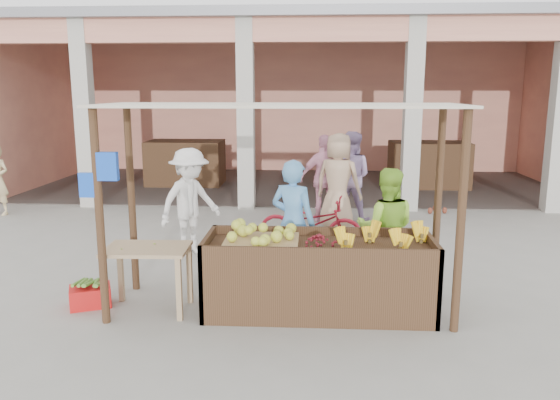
# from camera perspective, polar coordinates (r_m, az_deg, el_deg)

# --- Properties ---
(ground) EXTENTS (60.00, 60.00, 0.00)m
(ground) POSITION_cam_1_polar(r_m,az_deg,el_deg) (6.53, -0.51, -11.43)
(ground) COLOR gray
(ground) RESTS_ON ground
(market_building) EXTENTS (14.40, 6.40, 4.20)m
(market_building) POSITION_cam_1_polar(r_m,az_deg,el_deg) (14.93, 2.02, 12.04)
(market_building) COLOR #EE9B7C
(market_building) RESTS_ON ground
(fruit_stall) EXTENTS (2.60, 0.95, 0.80)m
(fruit_stall) POSITION_cam_1_polar(r_m,az_deg,el_deg) (6.37, 4.02, -8.19)
(fruit_stall) COLOR #492F1D
(fruit_stall) RESTS_ON ground
(stall_awning) EXTENTS (4.09, 1.35, 2.39)m
(stall_awning) POSITION_cam_1_polar(r_m,az_deg,el_deg) (6.10, -0.64, 6.18)
(stall_awning) COLOR #492F1D
(stall_awning) RESTS_ON ground
(banana_heap) EXTENTS (1.02, 0.56, 0.19)m
(banana_heap) POSITION_cam_1_polar(r_m,az_deg,el_deg) (6.24, 10.60, -4.02)
(banana_heap) COLOR yellow
(banana_heap) RESTS_ON fruit_stall
(melon_tray) EXTENTS (0.84, 0.73, 0.22)m
(melon_tray) POSITION_cam_1_polar(r_m,az_deg,el_deg) (6.22, -1.95, -3.80)
(melon_tray) COLOR tan
(melon_tray) RESTS_ON fruit_stall
(berry_heap) EXTENTS (0.46, 0.37, 0.14)m
(berry_heap) POSITION_cam_1_polar(r_m,az_deg,el_deg) (6.21, 4.11, -4.14)
(berry_heap) COLOR maroon
(berry_heap) RESTS_ON fruit_stall
(side_table) EXTENTS (0.96, 0.66, 0.77)m
(side_table) POSITION_cam_1_polar(r_m,az_deg,el_deg) (6.49, -13.68, -5.98)
(side_table) COLOR tan
(side_table) RESTS_ON ground
(papaya_pile) EXTENTS (0.73, 0.42, 0.21)m
(papaya_pile) POSITION_cam_1_polar(r_m,az_deg,el_deg) (6.43, -13.78, -3.93)
(papaya_pile) COLOR #558A2D
(papaya_pile) RESTS_ON side_table
(red_crate) EXTENTS (0.56, 0.49, 0.24)m
(red_crate) POSITION_cam_1_polar(r_m,az_deg,el_deg) (6.98, -19.20, -9.48)
(red_crate) COLOR red
(red_crate) RESTS_ON ground
(plantain_bundle) EXTENTS (0.36, 0.25, 0.07)m
(plantain_bundle) POSITION_cam_1_polar(r_m,az_deg,el_deg) (6.93, -19.28, -8.26)
(plantain_bundle) COLOR #578731
(plantain_bundle) RESTS_ON red_crate
(produce_sacks) EXTENTS (0.70, 0.66, 0.53)m
(produce_sacks) POSITION_cam_1_polar(r_m,az_deg,el_deg) (11.87, 16.10, -0.06)
(produce_sacks) COLOR maroon
(produce_sacks) RESTS_ON ground
(vendor_blue) EXTENTS (0.81, 0.72, 1.78)m
(vendor_blue) POSITION_cam_1_polar(r_m,az_deg,el_deg) (7.10, 1.37, -1.98)
(vendor_blue) COLOR #5B9FE0
(vendor_blue) RESTS_ON ground
(vendor_green) EXTENTS (0.84, 0.54, 1.66)m
(vendor_green) POSITION_cam_1_polar(r_m,az_deg,el_deg) (7.16, 11.05, -2.59)
(vendor_green) COLOR #9CDA3B
(vendor_green) RESTS_ON ground
(motorcycle) EXTENTS (0.91, 1.84, 0.92)m
(motorcycle) POSITION_cam_1_polar(r_m,az_deg,el_deg) (8.70, 3.20, -2.41)
(motorcycle) COLOR maroon
(motorcycle) RESTS_ON ground
(shopper_a) EXTENTS (1.20, 1.24, 1.80)m
(shopper_a) POSITION_cam_1_polar(r_m,az_deg,el_deg) (8.57, -9.41, 0.26)
(shopper_a) COLOR silver
(shopper_a) RESTS_ON ground
(shopper_b) EXTENTS (1.16, 0.77, 1.81)m
(shopper_b) POSITION_cam_1_polar(r_m,az_deg,el_deg) (10.63, 4.74, 2.57)
(shopper_b) COLOR pink
(shopper_b) RESTS_ON ground
(shopper_c) EXTENTS (1.12, 0.95, 1.97)m
(shopper_c) POSITION_cam_1_polar(r_m,az_deg,el_deg) (10.03, 6.11, 2.46)
(shopper_c) COLOR tan
(shopper_c) RESTS_ON ground
(shopper_f) EXTENTS (1.04, 0.75, 1.93)m
(shopper_f) POSITION_cam_1_polar(r_m,az_deg,el_deg) (10.69, 7.31, 2.87)
(shopper_f) COLOR #997DA7
(shopper_f) RESTS_ON ground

